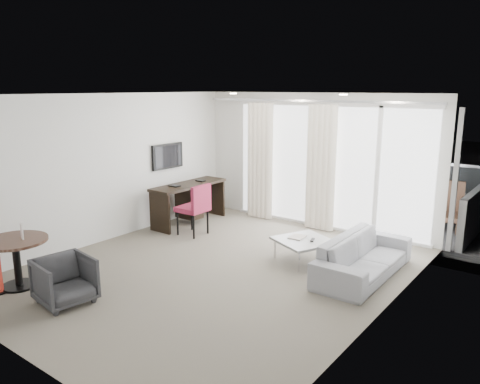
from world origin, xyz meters
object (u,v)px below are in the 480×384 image
Objects in this scene: desk at (189,203)px; tub_armchair at (65,281)px; desk_chair at (192,209)px; sofa at (364,256)px; round_table at (17,263)px; rattan_chair_a at (382,199)px; rattan_chair_b at (446,206)px; coffee_table at (304,250)px.

tub_armchair is at bearing -71.20° from desk.
desk_chair is 3.34m from sofa.
round_table is (0.26, -3.72, -0.06)m from desk.
desk_chair is at bearing 90.89° from sofa.
round_table is at bearing -93.18° from rattan_chair_a.
tub_armchair is at bearing -85.72° from rattan_chair_a.
tub_armchair is at bearing -79.48° from desk_chair.
round_table is (-0.32, -3.19, -0.14)m from desk_chair.
sofa is 3.35m from rattan_chair_a.
round_table is at bearing -85.98° from desk.
desk is at bearing 83.04° from sofa.
rattan_chair_b is at bearing 15.03° from rattan_chair_a.
desk is at bearing 170.22° from coffee_table.
tub_armchair is 0.72× the size of rattan_chair_b.
desk_chair reaches higher than coffee_table.
desk_chair reaches higher than desk.
rattan_chair_a is at bearing 52.34° from desk_chair.
desk_chair is 1.06× the size of rattan_chair_b.
round_table is 0.94× the size of rattan_chair_b.
coffee_table is 3.25m from rattan_chair_a.
round_table is 4.18m from coffee_table.
desk is at bearing 26.91° from tub_armchair.
coffee_table is (2.93, -0.51, -0.22)m from desk.
coffee_table is at bearing -71.14° from rattan_chair_a.
desk_chair is 3.21m from round_table.
rattan_chair_b is (3.03, 6.25, 0.16)m from tub_armchair.
round_table reaches higher than coffee_table.
tub_armchair is 0.82× the size of rattan_chair_a.
round_table reaches higher than sofa.
sofa is at bearing -32.29° from tub_armchair.
desk is 1.78× the size of desk_chair.
desk_chair is 3.17m from tub_armchair.
coffee_table is at bearing -123.29° from rattan_chair_b.
rattan_chair_a is (0.04, 3.24, 0.23)m from coffee_table.
tub_armchair is 0.83× the size of coffee_table.
sofa is (0.98, 0.03, 0.11)m from coffee_table.
desk_chair is at bearing -42.38° from desk.
rattan_chair_b is at bearing -6.48° from sofa.
rattan_chair_a is at bearing 67.22° from round_table.
round_table is 7.51m from rattan_chair_b.
sofa is at bearing -0.51° from desk_chair.
desk_chair is at bearing -179.41° from coffee_table.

